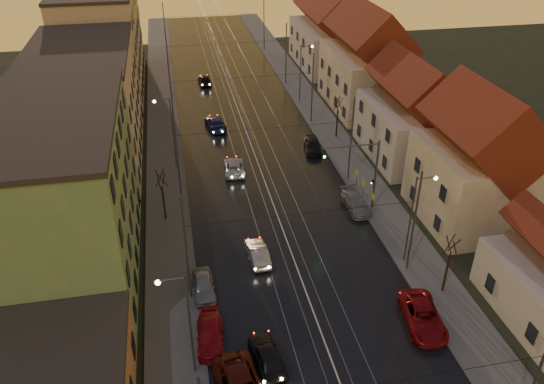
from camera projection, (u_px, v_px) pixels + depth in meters
ground at (337, 375)px, 33.60m from camera, size 160.00×160.00×0.00m
road at (243, 124)px, 67.21m from camera, size 16.00×120.00×0.04m
sidewalk_left at (163, 130)px, 65.52m from camera, size 4.00×120.00×0.15m
sidewalk_right at (319, 118)px, 68.84m from camera, size 4.00×120.00×0.15m
tram_rail_0 at (226, 125)px, 66.82m from camera, size 0.06×120.00×0.03m
tram_rail_1 at (237, 124)px, 67.06m from camera, size 0.06×120.00×0.03m
tram_rail_2 at (249, 123)px, 67.32m from camera, size 0.06×120.00×0.03m
tram_rail_3 at (260, 123)px, 67.56m from camera, size 0.06×120.00×0.03m
apartment_left_1 at (59, 202)px, 39.11m from camera, size 10.00×18.00×13.00m
apartment_left_2 at (87, 108)px, 56.17m from camera, size 10.00×20.00×12.00m
apartment_left_3 at (103, 39)px, 75.83m from camera, size 10.00×24.00×14.00m
house_right_1 at (477, 166)px, 46.22m from camera, size 8.67×10.20×10.80m
house_right_2 at (413, 117)px, 57.56m from camera, size 9.18×12.24×9.20m
house_right_3 at (367, 64)px, 69.57m from camera, size 9.18×14.28×11.50m
house_right_4 at (328, 35)px, 85.09m from camera, size 9.18×16.32×10.00m
catenary_pole_r_0 at (534, 383)px, 27.67m from camera, size 0.16×0.16×9.00m
catenary_pole_l_1 at (186, 250)px, 37.42m from camera, size 0.16×0.16×9.00m
catenary_pole_r_1 at (414, 223)px, 40.27m from camera, size 0.16×0.16×9.00m
catenary_pole_l_2 at (177, 155)px, 50.02m from camera, size 0.16×0.16×9.00m
catenary_pole_r_2 at (351, 140)px, 52.88m from camera, size 0.16×0.16×9.00m
catenary_pole_l_3 at (172, 98)px, 62.63m from camera, size 0.16×0.16×9.00m
catenary_pole_r_3 at (312, 89)px, 65.49m from camera, size 0.16×0.16×9.00m
catenary_pole_l_4 at (168, 61)px, 75.23m from camera, size 0.16×0.16×9.00m
catenary_pole_r_4 at (286, 54)px, 78.09m from camera, size 0.16×0.16×9.00m
catenary_pole_l_5 at (165, 29)px, 90.36m from camera, size 0.16×0.16×9.00m
catenary_pole_r_5 at (264, 25)px, 93.22m from camera, size 0.16×0.16×9.00m
street_lamp_0 at (184, 317)px, 31.25m from camera, size 1.75×0.32×8.00m
street_lamp_1 at (415, 211)px, 41.00m from camera, size 1.75×0.32×8.00m
street_lamp_2 at (169, 126)px, 54.78m from camera, size 1.75×0.32×8.00m
street_lamp_3 at (303, 68)px, 71.25m from camera, size 1.75×0.32×8.00m
traffic_light_mast at (366, 168)px, 47.68m from camera, size 5.30×0.32×7.20m
bare_tree_0 at (163, 197)px, 47.43m from camera, size 1.09×1.09×5.11m
bare_tree_1 at (448, 266)px, 39.06m from camera, size 1.09×1.09×5.11m
bare_tree_2 at (337, 118)px, 62.62m from camera, size 1.09×1.09×5.11m
driving_car_0 at (267, 355)px, 34.10m from camera, size 2.20×4.30×1.40m
driving_car_1 at (258, 253)px, 43.34m from camera, size 1.62×4.17×1.35m
driving_car_2 at (234, 167)px, 56.14m from camera, size 2.44×4.64×1.24m
driving_car_3 at (216, 123)px, 65.72m from camera, size 2.65×5.34×1.49m
driving_car_4 at (205, 80)px, 79.59m from camera, size 1.92×4.40×1.48m
parked_left_2 at (210, 335)px, 35.69m from camera, size 2.06×4.47×1.27m
parked_left_3 at (204, 286)px, 39.87m from camera, size 1.66×4.02×1.36m
parked_right_0 at (423, 316)px, 37.06m from camera, size 3.13×5.57×1.47m
parked_right_1 at (356, 203)px, 49.98m from camera, size 2.01×4.67×1.34m
parked_right_2 at (313, 145)px, 60.40m from camera, size 2.31×4.54×1.48m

